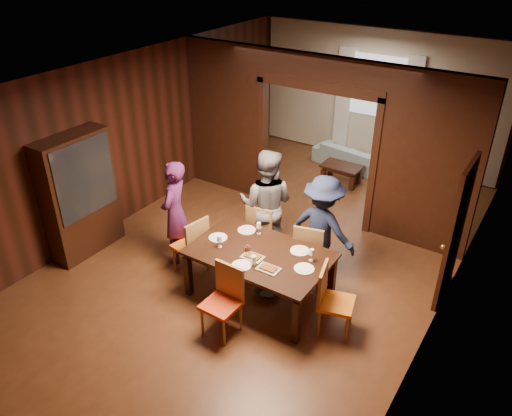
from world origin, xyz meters
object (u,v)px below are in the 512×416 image
Objects in this scene: dining_table at (260,275)px; coffee_table at (341,174)px; chair_far_r at (310,249)px; sofa at (352,157)px; person_purple at (175,213)px; chair_right at (337,301)px; chair_far_l at (264,229)px; chair_left at (190,244)px; hutch at (80,195)px; person_navy at (322,227)px; person_grey at (266,204)px; chair_near at (221,303)px.

coffee_table is at bearing 97.88° from dining_table.
coffee_table is 3.32m from chair_far_r.
sofa is at bearing -89.97° from chair_far_r.
person_purple reaches higher than chair_right.
coffee_table is 0.82× the size of chair_far_l.
chair_left is at bearing 46.17° from chair_far_l.
chair_left is 0.48× the size of hutch.
sofa is 2.13× the size of coffee_table.
person_purple is at bearing 72.79° from chair_right.
person_purple reaches higher than chair_left.
person_navy is 0.38m from chair_far_r.
dining_table is 1.98× the size of chair_far_r.
chair_right is 1.00× the size of chair_far_l.
chair_far_l is at bearing 101.41° from sofa.
chair_left is 1.00× the size of chair_right.
chair_far_r is 0.48× the size of hutch.
chair_far_l is at bearing 118.64° from dining_table.
chair_far_r is (1.06, -4.02, 0.24)m from sofa.
person_grey reaches higher than chair_far_l.
person_navy is at bearing -71.26° from coffee_table.
chair_near is at bearing -7.10° from hutch.
person_grey is 2.04m from chair_right.
sofa is 3.93m from chair_far_l.
dining_table is (-0.47, -0.98, -0.44)m from person_navy.
person_grey is (1.10, 0.88, 0.07)m from person_purple.
person_grey is 2.93m from hutch.
coffee_table is (-0.05, 3.01, -0.71)m from person_grey.
dining_table is (0.68, -4.83, 0.13)m from sofa.
coffee_table is at bearing 97.63° from chair_near.
coffee_table is at bearing 145.79° from person_purple.
dining_table is 1.98× the size of chair_right.
person_navy is 1.69× the size of chair_near.
hutch reaches higher than person_navy.
coffee_table is at bearing -66.78° from person_navy.
chair_right is (1.71, -1.02, -0.42)m from person_grey.
person_navy is 0.85× the size of dining_table.
sofa is at bearing 6.76° from chair_right.
sofa is 4.93m from chair_left.
chair_right is at bearing -66.44° from coffee_table.
chair_far_r is at bearing 165.26° from chair_far_l.
chair_far_r is at bearing 90.98° from person_purple.
person_navy is at bearing 94.05° from person_purple.
dining_table is 1.23m from chair_left.
person_purple reaches higher than person_navy.
person_navy is 0.96× the size of sofa.
coffee_table is 0.82× the size of chair_right.
chair_far_r is (1.98, 0.72, -0.36)m from person_purple.
person_purple is 1.74× the size of chair_left.
chair_right is at bearing 119.36° from chair_far_r.
chair_far_l is (0.72, 0.98, 0.00)m from chair_left.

